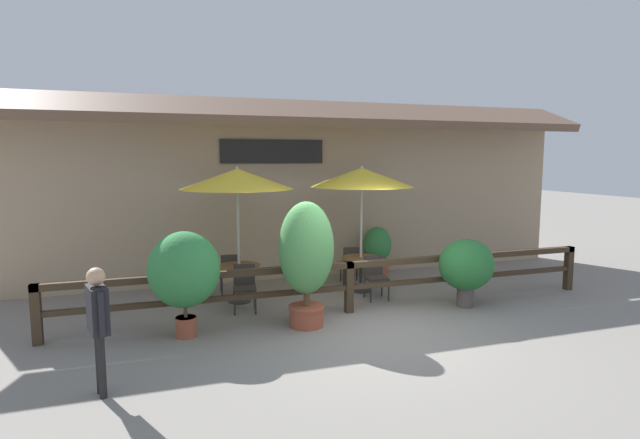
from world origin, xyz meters
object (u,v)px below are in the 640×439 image
Objects in this scene: chair_middle_streetside at (375,275)px; patio_umbrella_near at (237,179)px; dining_table_near at (239,273)px; patio_umbrella_middle at (362,177)px; chair_middle_wallside at (351,263)px; pedestrian at (98,314)px; potted_plant_tall_tropical at (466,266)px; potted_plant_broad_leaf at (306,255)px; potted_plant_corner_fern at (184,271)px; potted_plant_entrance_palm at (377,250)px; dining_table_middle at (361,264)px; chair_near_streetside at (244,285)px; chair_near_wallside at (230,271)px.

patio_umbrella_near is at bearing 170.61° from chair_middle_streetside.
dining_table_near is 3.20m from patio_umbrella_middle.
patio_umbrella_near is 3.35m from chair_middle_wallside.
chair_middle_wallside is 0.55× the size of pedestrian.
potted_plant_tall_tropical is at bearing -22.56° from dining_table_near.
potted_plant_corner_fern is at bearing 176.68° from potted_plant_broad_leaf.
potted_plant_broad_leaf is at bearing 102.37° from pedestrian.
dining_table_near is 3.73m from potted_plant_entrance_palm.
chair_middle_streetside is 2.28m from potted_plant_broad_leaf.
dining_table_middle is at bearing 131.13° from potted_plant_tall_tropical.
chair_middle_streetside is 1.29m from chair_middle_wallside.
dining_table_middle is at bearing 21.91° from chair_near_streetside.
potted_plant_broad_leaf reaches higher than potted_plant_corner_fern.
dining_table_near is 0.52× the size of pedestrian.
dining_table_near is 0.95× the size of chair_near_streetside.
dining_table_middle is 0.65m from chair_middle_streetside.
pedestrian reaches higher than dining_table_middle.
patio_umbrella_near is 2.61m from patio_umbrella_middle.
chair_middle_streetside is 1.00× the size of chair_middle_wallside.
potted_plant_entrance_palm is (0.93, 1.18, 0.04)m from dining_table_middle.
potted_plant_broad_leaf is at bearing -64.91° from patio_umbrella_near.
chair_middle_wallside is 2.75m from potted_plant_tall_tropical.
chair_middle_wallside is (0.03, 0.65, -1.96)m from patio_umbrella_middle.
patio_umbrella_near reaches higher than dining_table_near.
potted_plant_corner_fern is (-1.13, -1.07, 0.59)m from chair_near_streetside.
dining_table_near is 0.95× the size of chair_middle_streetside.
chair_near_streetside is 2.69m from dining_table_middle.
chair_near_wallside is at bearing 97.31° from dining_table_near.
potted_plant_entrance_palm is (4.68, 2.86, -0.44)m from potted_plant_corner_fern.
chair_middle_streetside is (2.74, -1.28, 0.00)m from chair_near_wallside.
potted_plant_tall_tropical is (1.42, -1.04, 0.31)m from chair_middle_streetside.
chair_near_streetside is at bearing -166.82° from patio_umbrella_middle.
chair_middle_streetside is at bearing 15.29° from potted_plant_corner_fern.
chair_middle_streetside is (0.05, -0.64, -1.96)m from patio_umbrella_middle.
dining_table_middle is 0.52× the size of pedestrian.
chair_near_streetside reaches higher than dining_table_near.
pedestrian is at bearing 66.29° from chair_near_wallside.
patio_umbrella_middle is 4.33m from potted_plant_corner_fern.
dining_table_middle is 4.14m from potted_plant_corner_fern.
dining_table_middle is at bearing -0.27° from patio_umbrella_near.
patio_umbrella_middle is at bearing 109.79° from pedestrian.
chair_middle_streetside is 0.66× the size of potted_plant_tall_tropical.
chair_near_streetside is 2.93m from chair_middle_wallside.
patio_umbrella_near is 1.71× the size of pedestrian.
chair_near_wallside is (-0.08, 0.62, -0.10)m from dining_table_near.
chair_near_streetside reaches higher than dining_table_middle.
patio_umbrella_near is 3.37m from chair_middle_streetside.
patio_umbrella_near is at bearing 56.17° from potted_plant_corner_fern.
chair_near_wallside is 0.32× the size of patio_umbrella_middle.
patio_umbrella_middle is (2.61, -0.01, 0.00)m from patio_umbrella_near.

